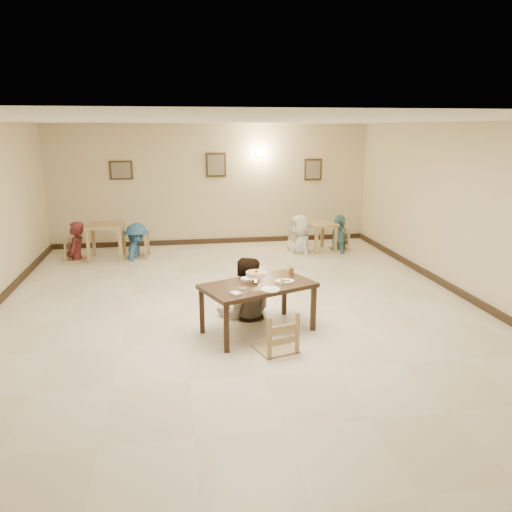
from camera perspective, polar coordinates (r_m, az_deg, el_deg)
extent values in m
plane|color=beige|center=(8.19, -1.93, -6.28)|extent=(10.00, 10.00, 0.00)
plane|color=white|center=(7.66, -2.12, 15.21)|extent=(10.00, 10.00, 0.00)
plane|color=beige|center=(12.71, -5.02, 8.09)|extent=(10.00, 0.00, 10.00)
plane|color=beige|center=(3.11, 10.52, -12.56)|extent=(10.00, 0.00, 10.00)
plane|color=beige|center=(9.20, 23.61, 4.50)|extent=(0.00, 10.00, 10.00)
cube|color=black|center=(12.92, -4.87, 1.72)|extent=(8.00, 0.06, 0.12)
cube|color=black|center=(9.51, 22.59, -4.06)|extent=(0.06, 10.00, 0.12)
cube|color=#372816|center=(12.65, -15.17, 9.44)|extent=(0.55, 0.03, 0.45)
cube|color=gray|center=(12.63, -15.17, 9.44)|extent=(0.45, 0.01, 0.37)
cube|color=#372816|center=(12.63, -4.60, 10.34)|extent=(0.50, 0.03, 0.60)
cube|color=gray|center=(12.61, -4.59, 10.34)|extent=(0.41, 0.01, 0.49)
cube|color=#372816|center=(13.10, 6.54, 9.78)|extent=(0.45, 0.03, 0.55)
cube|color=gray|center=(13.08, 6.56, 9.78)|extent=(0.37, 0.01, 0.45)
cube|color=#FFD88C|center=(12.76, 0.41, 11.78)|extent=(0.16, 0.05, 0.22)
cube|color=#372213|center=(7.16, 0.22, -3.43)|extent=(1.77, 1.39, 0.06)
cube|color=#372213|center=(6.65, -3.41, -8.26)|extent=(0.07, 0.07, 0.67)
cube|color=#372213|center=(7.37, 6.56, -5.99)|extent=(0.07, 0.07, 0.67)
cube|color=#372213|center=(7.28, -6.21, -6.26)|extent=(0.07, 0.07, 0.67)
cube|color=#372213|center=(7.95, 3.23, -4.38)|extent=(0.07, 0.07, 0.67)
cube|color=tan|center=(7.95, -1.48, -3.65)|extent=(0.44, 0.44, 0.05)
cube|color=tan|center=(6.65, 2.23, -6.81)|extent=(0.50, 0.50, 0.05)
imported|color=gray|center=(7.71, -1.25, -0.15)|extent=(0.96, 0.76, 1.91)
torus|color=silver|center=(7.11, -0.02, -2.30)|extent=(0.22, 0.22, 0.01)
cylinder|color=silver|center=(7.14, -0.02, -3.08)|extent=(0.06, 0.06, 0.03)
cone|color=#FFA526|center=(7.13, -0.02, -2.76)|extent=(0.03, 0.03, 0.05)
cylinder|color=white|center=(7.10, -0.02, -2.06)|extent=(0.28, 0.28, 0.06)
cylinder|color=#C35E12|center=(7.10, -0.02, -1.84)|extent=(0.24, 0.24, 0.01)
sphere|color=#2D7223|center=(7.08, 0.06, -1.73)|extent=(0.04, 0.04, 0.04)
cylinder|color=silver|center=(7.16, 0.76, -1.48)|extent=(0.13, 0.08, 0.09)
cylinder|color=silver|center=(7.19, 0.59, -2.61)|extent=(0.01, 0.01, 0.13)
cylinder|color=silver|center=(7.16, -0.77, -2.67)|extent=(0.01, 0.01, 0.13)
cylinder|color=silver|center=(7.04, 0.11, -2.99)|extent=(0.01, 0.01, 0.13)
cylinder|color=white|center=(7.36, -0.76, -2.60)|extent=(0.26, 0.26, 0.02)
ellipsoid|color=white|center=(7.36, -0.76, -2.56)|extent=(0.17, 0.14, 0.06)
cylinder|color=white|center=(6.87, 1.64, -3.86)|extent=(0.26, 0.26, 0.02)
ellipsoid|color=white|center=(6.87, 1.64, -3.82)|extent=(0.17, 0.14, 0.06)
cylinder|color=white|center=(7.24, 3.32, -2.90)|extent=(0.27, 0.27, 0.02)
sphere|color=#2D7223|center=(7.16, 3.12, -2.90)|extent=(0.05, 0.05, 0.05)
cylinder|color=white|center=(6.94, -1.54, -3.69)|extent=(0.10, 0.10, 0.02)
cylinder|color=#B01F17|center=(6.94, -1.54, -3.63)|extent=(0.08, 0.08, 0.01)
cube|color=white|center=(6.71, -2.34, -4.30)|extent=(0.17, 0.18, 0.03)
cube|color=silver|center=(6.78, -2.03, -4.12)|extent=(0.09, 0.14, 0.01)
cube|color=silver|center=(6.78, -1.80, -4.11)|extent=(0.09, 0.14, 0.01)
cylinder|color=white|center=(7.56, 4.07, -1.68)|extent=(0.07, 0.07, 0.14)
cylinder|color=#CA650F|center=(7.57, 4.07, -1.78)|extent=(0.06, 0.06, 0.11)
cube|color=tan|center=(11.70, -16.85, 3.38)|extent=(0.81, 0.81, 0.06)
cube|color=tan|center=(11.51, -18.61, 1.01)|extent=(0.07, 0.07, 0.74)
cube|color=tan|center=(11.41, -15.23, 1.15)|extent=(0.07, 0.07, 0.74)
cube|color=tan|center=(12.16, -18.09, 1.75)|extent=(0.07, 0.07, 0.74)
cube|color=tan|center=(12.07, -14.89, 1.89)|extent=(0.07, 0.07, 0.74)
cube|color=tan|center=(12.10, 7.31, 3.61)|extent=(0.85, 0.85, 0.06)
cube|color=tan|center=(11.79, 6.92, 1.66)|extent=(0.07, 0.07, 0.62)
cube|color=tan|center=(12.10, 9.09, 1.92)|extent=(0.07, 0.07, 0.62)
cube|color=tan|center=(12.23, 5.45, 2.17)|extent=(0.07, 0.07, 0.62)
cube|color=tan|center=(12.54, 7.58, 2.42)|extent=(0.07, 0.07, 0.62)
cube|color=tan|center=(11.89, -19.92, 1.51)|extent=(0.42, 0.42, 0.05)
cube|color=tan|center=(11.69, -13.49, 2.15)|extent=(0.49, 0.49, 0.05)
cube|color=tan|center=(11.96, 5.00, 2.45)|extent=(0.43, 0.43, 0.05)
cube|color=tan|center=(12.31, 9.52, 2.63)|extent=(0.42, 0.42, 0.05)
imported|color=#5B1F21|center=(11.80, -20.11, 3.68)|extent=(0.48, 0.67, 1.74)
imported|color=#36648C|center=(11.63, -13.58, 3.64)|extent=(0.72, 1.10, 1.59)
imported|color=silver|center=(11.87, 5.05, 4.67)|extent=(0.76, 0.98, 1.78)
imported|color=#579093|center=(12.23, 9.60, 4.66)|extent=(0.55, 1.05, 1.71)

